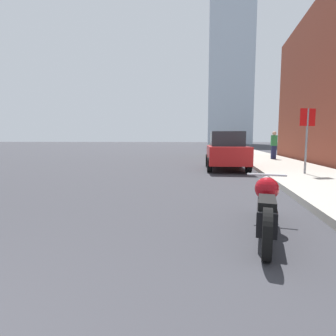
{
  "coord_description": "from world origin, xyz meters",
  "views": [
    {
      "loc": [
        2.17,
        -0.1,
        1.32
      ],
      "look_at": [
        0.91,
        6.88,
        0.57
      ],
      "focal_mm": 28.0,
      "sensor_mm": 36.0,
      "label": 1
    }
  ],
  "objects": [
    {
      "name": "parked_car_white",
      "position": [
        2.86,
        61.01,
        0.87
      ],
      "size": [
        1.93,
        4.47,
        1.77
      ],
      "rotation": [
        0.0,
        0.0,
        0.01
      ],
      "color": "silver",
      "rests_on": "ground_plane"
    },
    {
      "name": "stop_sign",
      "position": [
        5.31,
        9.82,
        1.7
      ],
      "size": [
        0.57,
        0.26,
        2.27
      ],
      "color": "slate",
      "rests_on": "sidewalk"
    },
    {
      "name": "parked_car_blue",
      "position": [
        2.54,
        48.45,
        0.89
      ],
      "size": [
        2.06,
        3.89,
        1.8
      ],
      "rotation": [
        0.0,
        0.0,
        0.04
      ],
      "color": "#1E3899",
      "rests_on": "ground_plane"
    },
    {
      "name": "parked_car_green",
      "position": [
        2.86,
        35.53,
        0.86
      ],
      "size": [
        2.07,
        4.43,
        1.76
      ],
      "rotation": [
        0.0,
        0.0,
        -0.06
      ],
      "color": "#1E6B33",
      "rests_on": "ground_plane"
    },
    {
      "name": "pedestrian",
      "position": [
        5.78,
        17.31,
        1.04
      ],
      "size": [
        0.36,
        0.24,
        1.73
      ],
      "color": "#1E2347",
      "rests_on": "sidewalk"
    },
    {
      "name": "distant_tower",
      "position": [
        6.92,
        98.2,
        44.74
      ],
      "size": [
        14.82,
        14.82,
        89.47
      ],
      "color": "silver",
      "rests_on": "ground_plane"
    },
    {
      "name": "parked_car_red",
      "position": [
        2.66,
        12.09,
        0.84
      ],
      "size": [
        1.95,
        3.96,
        1.7
      ],
      "rotation": [
        0.0,
        0.0,
        0.06
      ],
      "color": "red",
      "rests_on": "ground_plane"
    },
    {
      "name": "sidewalk",
      "position": [
        5.48,
        40.0,
        0.07
      ],
      "size": [
        3.09,
        240.0,
        0.15
      ],
      "color": "#9E998E",
      "rests_on": "ground_plane"
    },
    {
      "name": "parked_car_yellow",
      "position": [
        2.79,
        22.65,
        0.87
      ],
      "size": [
        2.2,
        4.49,
        1.78
      ],
      "rotation": [
        0.0,
        0.0,
        -0.07
      ],
      "color": "gold",
      "rests_on": "ground_plane"
    },
    {
      "name": "motorcycle",
      "position": [
        2.91,
        3.75,
        0.38
      ],
      "size": [
        0.68,
        2.29,
        0.78
      ],
      "rotation": [
        0.0,
        0.0,
        -0.17
      ],
      "color": "black",
      "rests_on": "ground_plane"
    }
  ]
}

